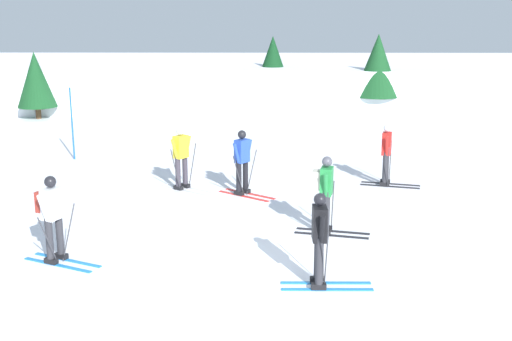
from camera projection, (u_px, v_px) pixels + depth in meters
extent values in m
plane|color=white|center=(231.00, 262.00, 12.50)|extent=(120.00, 120.00, 0.00)
cube|color=white|center=(251.00, 83.00, 33.21)|extent=(80.00, 9.47, 2.04)
cube|color=#237AC6|center=(326.00, 283.00, 11.52)|extent=(1.60, 0.10, 0.02)
cube|color=#237AC6|center=(327.00, 290.00, 11.25)|extent=(1.60, 0.10, 0.02)
cube|color=black|center=(317.00, 280.00, 11.50)|extent=(0.26, 0.12, 0.10)
cube|color=black|center=(319.00, 286.00, 11.23)|extent=(0.26, 0.12, 0.10)
cylinder|color=#2D2D33|center=(318.00, 255.00, 11.39)|extent=(0.14, 0.14, 0.85)
cylinder|color=#2D2D33|center=(319.00, 261.00, 11.12)|extent=(0.14, 0.14, 0.85)
cube|color=black|center=(320.00, 223.00, 11.10)|extent=(0.24, 0.38, 0.60)
cylinder|color=black|center=(319.00, 220.00, 11.34)|extent=(0.09, 0.26, 0.55)
cylinder|color=black|center=(322.00, 229.00, 10.86)|extent=(0.09, 0.26, 0.55)
sphere|color=black|center=(320.00, 199.00, 10.99)|extent=(0.22, 0.22, 0.22)
cylinder|color=#38383D|center=(323.00, 250.00, 11.51)|extent=(0.03, 0.44, 1.18)
cylinder|color=#38383D|center=(326.00, 262.00, 10.97)|extent=(0.03, 0.44, 1.18)
cube|color=black|center=(333.00, 231.00, 14.19)|extent=(1.58, 0.46, 0.02)
cube|color=black|center=(331.00, 235.00, 13.92)|extent=(1.58, 0.46, 0.02)
cube|color=black|center=(326.00, 228.00, 14.21)|extent=(0.28, 0.18, 0.10)
cube|color=black|center=(324.00, 232.00, 13.94)|extent=(0.28, 0.18, 0.10)
cylinder|color=#2D2D33|center=(327.00, 207.00, 14.09)|extent=(0.14, 0.14, 0.85)
cylinder|color=#2D2D33|center=(325.00, 211.00, 13.83)|extent=(0.14, 0.14, 0.85)
cube|color=#23843D|center=(327.00, 181.00, 13.81)|extent=(0.32, 0.43, 0.60)
cylinder|color=#23843D|center=(329.00, 179.00, 14.04)|extent=(0.15, 0.27, 0.55)
cylinder|color=#23843D|center=(326.00, 185.00, 13.57)|extent=(0.15, 0.27, 0.55)
sphere|color=#4C4C56|center=(327.00, 162.00, 13.70)|extent=(0.22, 0.22, 0.22)
cylinder|color=#38383D|center=(333.00, 206.00, 14.27)|extent=(0.09, 0.29, 1.07)
cylinder|color=#38383D|center=(328.00, 215.00, 13.61)|extent=(0.09, 0.29, 1.07)
cube|color=#B7B2A3|center=(317.00, 180.00, 13.85)|extent=(0.24, 0.31, 0.40)
cube|color=silver|center=(190.00, 188.00, 17.54)|extent=(1.35, 1.00, 0.02)
cube|color=silver|center=(183.00, 191.00, 17.32)|extent=(1.35, 1.00, 0.02)
cube|color=black|center=(185.00, 185.00, 17.61)|extent=(0.28, 0.25, 0.10)
cube|color=black|center=(178.00, 188.00, 17.39)|extent=(0.28, 0.25, 0.10)
cylinder|color=#38333D|center=(185.00, 169.00, 17.49)|extent=(0.14, 0.14, 0.85)
cylinder|color=#38333D|center=(178.00, 171.00, 17.27)|extent=(0.14, 0.14, 0.85)
cube|color=yellow|center=(181.00, 147.00, 17.23)|extent=(0.42, 0.45, 0.60)
cylinder|color=yellow|center=(188.00, 146.00, 17.42)|extent=(0.22, 0.26, 0.55)
cylinder|color=yellow|center=(175.00, 149.00, 17.03)|extent=(0.22, 0.26, 0.55)
sphere|color=silver|center=(180.00, 131.00, 17.13)|extent=(0.22, 0.22, 0.22)
cylinder|color=#38383D|center=(192.00, 166.00, 17.57)|extent=(0.22, 0.30, 1.20)
cylinder|color=#38383D|center=(176.00, 171.00, 17.06)|extent=(0.22, 0.30, 1.20)
cube|color=red|center=(250.00, 194.00, 17.04)|extent=(1.34, 1.02, 0.02)
cube|color=red|center=(243.00, 196.00, 16.82)|extent=(1.34, 1.02, 0.02)
cube|color=black|center=(246.00, 191.00, 17.11)|extent=(0.28, 0.25, 0.10)
cube|color=black|center=(239.00, 193.00, 16.90)|extent=(0.28, 0.25, 0.10)
cylinder|color=black|center=(245.00, 173.00, 17.00)|extent=(0.14, 0.14, 0.85)
cylinder|color=black|center=(239.00, 175.00, 16.78)|extent=(0.14, 0.14, 0.85)
cube|color=#284CB7|center=(242.00, 151.00, 16.74)|extent=(0.42, 0.45, 0.60)
cylinder|color=#284CB7|center=(249.00, 150.00, 16.92)|extent=(0.22, 0.26, 0.55)
cylinder|color=#284CB7|center=(237.00, 153.00, 16.53)|extent=(0.22, 0.26, 0.55)
sphere|color=black|center=(242.00, 135.00, 16.63)|extent=(0.22, 0.22, 0.22)
cylinder|color=#38383D|center=(252.00, 172.00, 17.04)|extent=(0.29, 0.38, 1.14)
cylinder|color=#38383D|center=(239.00, 176.00, 16.61)|extent=(0.29, 0.38, 1.14)
cube|color=black|center=(390.00, 184.00, 18.00)|extent=(1.57, 0.50, 0.02)
cube|color=black|center=(390.00, 186.00, 17.74)|extent=(1.57, 0.50, 0.02)
cube|color=black|center=(385.00, 181.00, 18.03)|extent=(0.28, 0.18, 0.10)
cube|color=black|center=(384.00, 184.00, 17.77)|extent=(0.28, 0.18, 0.10)
cylinder|color=#2D2D33|center=(386.00, 165.00, 17.91)|extent=(0.14, 0.14, 0.85)
cylinder|color=#2D2D33|center=(385.00, 167.00, 17.65)|extent=(0.14, 0.14, 0.85)
cube|color=red|center=(387.00, 144.00, 17.63)|extent=(0.33, 0.43, 0.60)
cylinder|color=red|center=(388.00, 142.00, 17.86)|extent=(0.15, 0.27, 0.55)
cylinder|color=red|center=(387.00, 146.00, 17.39)|extent=(0.15, 0.27, 0.55)
sphere|color=silver|center=(387.00, 128.00, 17.52)|extent=(0.22, 0.22, 0.22)
cylinder|color=#38383D|center=(390.00, 162.00, 18.07)|extent=(0.10, 0.31, 1.17)
cylinder|color=#38383D|center=(388.00, 168.00, 17.42)|extent=(0.10, 0.31, 1.17)
cube|color=#237AC6|center=(68.00, 260.00, 12.56)|extent=(1.49, 0.76, 0.02)
cube|color=#237AC6|center=(57.00, 265.00, 12.32)|extent=(1.49, 0.76, 0.02)
cube|color=black|center=(61.00, 256.00, 12.61)|extent=(0.29, 0.22, 0.10)
cube|color=black|center=(51.00, 261.00, 12.37)|extent=(0.29, 0.22, 0.10)
cylinder|color=#2D2D33|center=(60.00, 233.00, 12.50)|extent=(0.14, 0.14, 0.85)
cylinder|color=#2D2D33|center=(49.00, 237.00, 12.25)|extent=(0.14, 0.14, 0.85)
cube|color=white|center=(52.00, 204.00, 12.22)|extent=(0.38, 0.45, 0.60)
cylinder|color=white|center=(62.00, 201.00, 12.43)|extent=(0.19, 0.27, 0.55)
cylinder|color=white|center=(43.00, 208.00, 12.00)|extent=(0.19, 0.27, 0.55)
sphere|color=black|center=(50.00, 182.00, 12.12)|extent=(0.22, 0.22, 0.22)
cylinder|color=#38383D|center=(69.00, 232.00, 12.58)|extent=(0.21, 0.41, 1.06)
cylinder|color=#38383D|center=(48.00, 241.00, 12.09)|extent=(0.21, 0.41, 1.06)
cube|color=maroon|center=(43.00, 201.00, 12.30)|extent=(0.28, 0.33, 0.40)
cylinder|color=#1E56AD|center=(72.00, 124.00, 20.70)|extent=(0.06, 0.06, 2.32)
cylinder|color=#513823|center=(273.00, 103.00, 31.22)|extent=(0.25, 0.25, 0.56)
cone|color=#0F3819|center=(273.00, 67.00, 30.80)|extent=(2.07, 2.07, 2.92)
cylinder|color=#513823|center=(38.00, 113.00, 28.60)|extent=(0.24, 0.24, 0.52)
cone|color=#14421E|center=(36.00, 80.00, 28.24)|extent=(1.70, 1.70, 2.39)
cylinder|color=#513823|center=(376.00, 106.00, 29.27)|extent=(0.22, 0.22, 0.89)
cone|color=#14421E|center=(378.00, 65.00, 28.82)|extent=(2.06, 2.06, 2.77)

